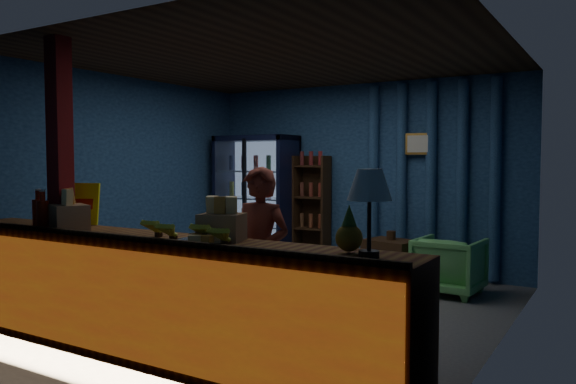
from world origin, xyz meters
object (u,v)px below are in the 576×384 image
Objects in this scene: green_chair at (449,266)px; shopkeeper at (260,257)px; pastry_tray at (205,240)px; table_lamp at (369,188)px.

shopkeeper is at bearing 75.75° from green_chair.
pastry_tray is at bearing -91.61° from shopkeeper.
pastry_tray is 1.30m from table_lamp.
green_chair is at bearing 70.45° from shopkeeper.
pastry_tray is (-0.85, -3.32, 0.64)m from green_chair.
table_lamp is at bearing -29.36° from shopkeeper.
shopkeeper reaches higher than green_chair.
table_lamp is at bearing 2.08° from pastry_tray.
green_chair is 3.49m from pastry_tray.
green_chair is at bearing 96.71° from table_lamp.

